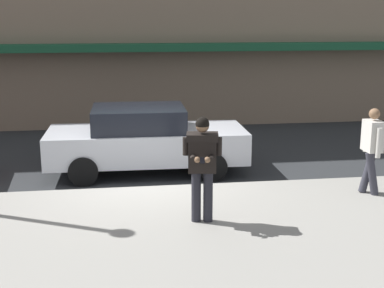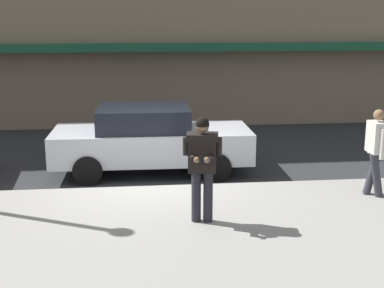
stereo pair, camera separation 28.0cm
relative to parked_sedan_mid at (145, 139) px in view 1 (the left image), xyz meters
The scene contains 6 objects.
ground_plane 1.52m from the parked_sedan_mid, 93.14° to the right, with size 80.00×80.00×0.00m, color #2B2D30.
sidewalk 4.31m from the parked_sedan_mid, 77.36° to the right, with size 32.00×5.30×0.14m, color #99968E.
curb_paint_line 1.74m from the parked_sedan_mid, 53.23° to the right, with size 28.00×0.12×0.01m, color silver.
parked_sedan_mid is the anchor object (origin of this frame).
man_texting_on_phone 3.66m from the parked_sedan_mid, 77.87° to the right, with size 0.64×0.62×1.81m.
pedestrian_in_light_coat 4.96m from the parked_sedan_mid, 31.03° to the right, with size 0.33×0.60×1.70m.
Camera 1 is at (-0.52, -10.69, 3.53)m, focal length 50.00 mm.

